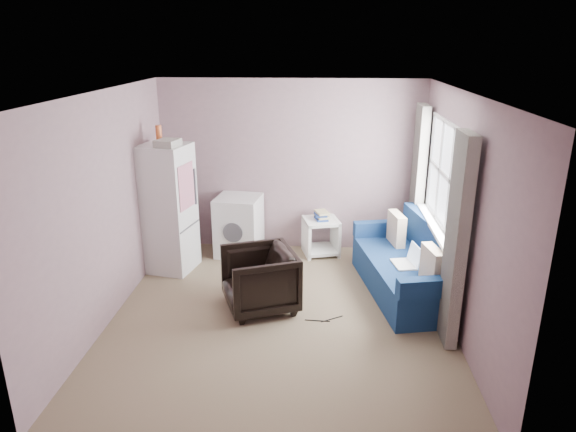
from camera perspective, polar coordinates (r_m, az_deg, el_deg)
name	(u,v)px	position (r m, az deg, el deg)	size (l,w,h in m)	color
room	(282,212)	(5.49, -0.70, 0.50)	(3.84, 4.24, 2.54)	#816E54
armchair	(259,277)	(5.98, -3.19, -6.76)	(0.78, 0.73, 0.80)	black
fridge	(168,208)	(7.02, -13.15, 0.90)	(0.71, 0.70, 1.96)	silver
washing_machine	(239,224)	(7.50, -5.48, -0.93)	(0.68, 0.68, 0.87)	silver
side_table	(321,234)	(7.52, 3.68, -1.98)	(0.59, 0.59, 0.66)	white
sofa	(411,268)	(6.56, 13.55, -5.67)	(1.24, 2.09, 0.87)	navy
window_dressing	(434,208)	(6.34, 15.92, 0.89)	(0.17, 2.62, 2.18)	white
floor_cables	(325,320)	(5.91, 4.10, -11.43)	(0.43, 0.16, 0.01)	black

